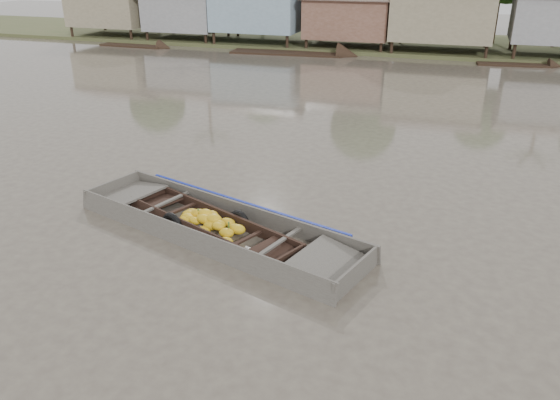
% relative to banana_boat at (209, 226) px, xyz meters
% --- Properties ---
extents(ground, '(120.00, 120.00, 0.00)m').
position_rel_banana_boat_xyz_m(ground, '(1.25, -0.58, -0.13)').
color(ground, '#4D443B').
rests_on(ground, ground).
extents(riverbank, '(120.00, 12.47, 10.22)m').
position_rel_banana_boat_xyz_m(riverbank, '(4.28, 31.28, 2.94)').
color(riverbank, '#384723').
rests_on(riverbank, ground).
extents(banana_boat, '(5.19, 3.14, 0.73)m').
position_rel_banana_boat_xyz_m(banana_boat, '(0.00, 0.00, 0.00)').
color(banana_boat, black).
rests_on(banana_boat, ground).
extents(viewer_boat, '(8.06, 4.26, 0.63)m').
position_rel_banana_boat_xyz_m(viewer_boat, '(0.28, -0.06, -0.06)').
color(viewer_boat, '#423D38').
rests_on(viewer_boat, ground).
extents(distant_boats, '(47.17, 16.33, 0.35)m').
position_rel_banana_boat_xyz_m(distant_boats, '(7.04, 22.93, -0.18)').
color(distant_boats, black).
rests_on(distant_boats, ground).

